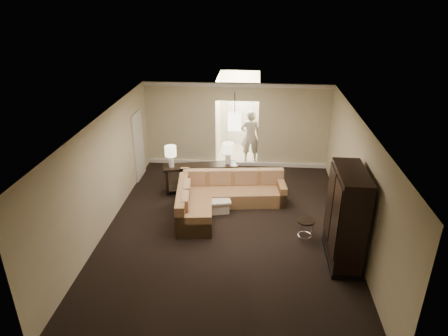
# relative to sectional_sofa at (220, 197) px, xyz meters

# --- Properties ---
(ground) EXTENTS (8.00, 8.00, 0.00)m
(ground) POSITION_rel_sectional_sofa_xyz_m (0.27, -1.02, -0.35)
(ground) COLOR black
(ground) RESTS_ON ground
(wall_back) EXTENTS (6.00, 0.04, 2.80)m
(wall_back) POSITION_rel_sectional_sofa_xyz_m (0.27, 2.98, 1.05)
(wall_back) COLOR #C1B192
(wall_back) RESTS_ON ground
(wall_front) EXTENTS (6.00, 0.04, 2.80)m
(wall_front) POSITION_rel_sectional_sofa_xyz_m (0.27, -5.02, 1.05)
(wall_front) COLOR #C1B192
(wall_front) RESTS_ON ground
(wall_left) EXTENTS (0.04, 8.00, 2.80)m
(wall_left) POSITION_rel_sectional_sofa_xyz_m (-2.73, -1.02, 1.05)
(wall_left) COLOR #C1B192
(wall_left) RESTS_ON ground
(wall_right) EXTENTS (0.04, 8.00, 2.80)m
(wall_right) POSITION_rel_sectional_sofa_xyz_m (3.27, -1.02, 1.05)
(wall_right) COLOR #C1B192
(wall_right) RESTS_ON ground
(ceiling) EXTENTS (6.00, 8.00, 0.02)m
(ceiling) POSITION_rel_sectional_sofa_xyz_m (0.27, -1.02, 2.45)
(ceiling) COLOR silver
(ceiling) RESTS_ON wall_back
(crown_molding) EXTENTS (6.00, 0.10, 0.12)m
(crown_molding) POSITION_rel_sectional_sofa_xyz_m (0.27, 2.93, 2.38)
(crown_molding) COLOR white
(crown_molding) RESTS_ON wall_back
(baseboard) EXTENTS (6.00, 0.10, 0.12)m
(baseboard) POSITION_rel_sectional_sofa_xyz_m (0.27, 2.93, -0.29)
(baseboard) COLOR white
(baseboard) RESTS_ON ground
(side_door) EXTENTS (0.05, 0.90, 2.10)m
(side_door) POSITION_rel_sectional_sofa_xyz_m (-2.70, 1.78, 0.70)
(side_door) COLOR silver
(side_door) RESTS_ON ground
(foyer) EXTENTS (1.44, 2.02, 2.80)m
(foyer) POSITION_rel_sectional_sofa_xyz_m (0.27, 4.32, 0.95)
(foyer) COLOR beige
(foyer) RESTS_ON ground
(sectional_sofa) EXTENTS (2.99, 2.54, 0.87)m
(sectional_sofa) POSITION_rel_sectional_sofa_xyz_m (0.00, 0.00, 0.00)
(sectional_sofa) COLOR brown
(sectional_sofa) RESTS_ON ground
(coffee_table) EXTENTS (1.09, 1.09, 0.38)m
(coffee_table) POSITION_rel_sectional_sofa_xyz_m (-0.22, -0.02, -0.16)
(coffee_table) COLOR white
(coffee_table) RESTS_ON ground
(console_table) EXTENTS (2.18, 0.94, 0.82)m
(console_table) POSITION_rel_sectional_sofa_xyz_m (-0.68, 0.98, 0.14)
(console_table) COLOR black
(console_table) RESTS_ON ground
(armoire) EXTENTS (0.64, 1.49, 2.14)m
(armoire) POSITION_rel_sectional_sofa_xyz_m (2.86, -2.01, 0.68)
(armoire) COLOR black
(armoire) RESTS_ON ground
(drink_table) EXTENTS (0.40, 0.40, 0.51)m
(drink_table) POSITION_rel_sectional_sofa_xyz_m (2.15, -1.29, 0.01)
(drink_table) COLOR black
(drink_table) RESTS_ON ground
(table_lamp_left) EXTENTS (0.33, 0.33, 0.63)m
(table_lamp_left) POSITION_rel_sectional_sofa_xyz_m (-1.48, 0.80, 0.89)
(table_lamp_left) COLOR silver
(table_lamp_left) RESTS_ON console_table
(table_lamp_right) EXTENTS (0.33, 0.33, 0.63)m
(table_lamp_right) POSITION_rel_sectional_sofa_xyz_m (0.12, 1.16, 0.89)
(table_lamp_right) COLOR silver
(table_lamp_right) RESTS_ON console_table
(pendant_light) EXTENTS (0.38, 0.38, 1.09)m
(pendant_light) POSITION_rel_sectional_sofa_xyz_m (0.27, 1.68, 1.61)
(pendant_light) COLOR black
(pendant_light) RESTS_ON ceiling
(person) EXTENTS (0.73, 0.49, 2.02)m
(person) POSITION_rel_sectional_sofa_xyz_m (0.72, 3.28, 0.66)
(person) COLOR beige
(person) RESTS_ON ground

